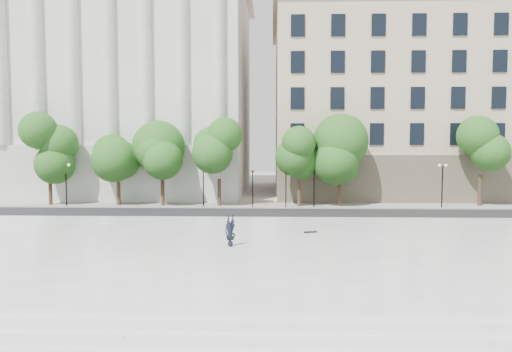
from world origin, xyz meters
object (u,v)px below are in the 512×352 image
(traffic_light_east, at_px, (286,170))
(skateboard, at_px, (310,232))
(traffic_light_west, at_px, (253,170))
(person_lying, at_px, (230,242))

(traffic_light_east, bearing_deg, skateboard, -85.48)
(traffic_light_west, bearing_deg, person_lying, -91.47)
(traffic_light_east, height_order, person_lying, traffic_light_east)
(traffic_light_west, bearing_deg, traffic_light_east, -0.00)
(traffic_light_west, xyz_separation_m, skateboard, (4.34, -14.98, -3.13))
(traffic_light_east, relative_size, skateboard, 4.91)
(person_lying, distance_m, skateboard, 6.54)
(person_lying, xyz_separation_m, skateboard, (4.84, 4.40, -0.20))
(traffic_light_west, relative_size, person_lying, 2.30)
(traffic_light_east, bearing_deg, traffic_light_west, 180.00)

